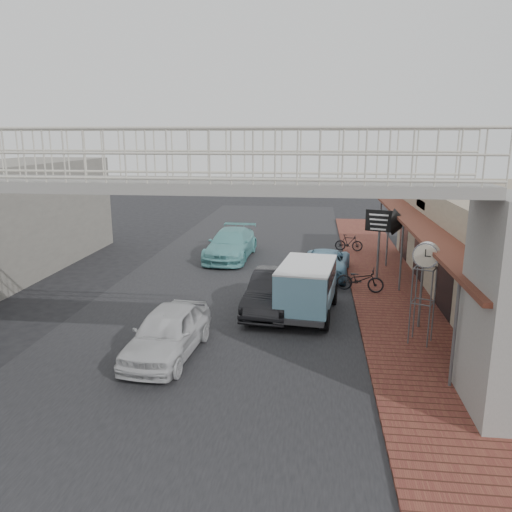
% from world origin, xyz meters
% --- Properties ---
extents(ground, '(120.00, 120.00, 0.00)m').
position_xyz_m(ground, '(0.00, 0.00, 0.00)').
color(ground, black).
rests_on(ground, ground).
extents(road_strip, '(10.00, 60.00, 0.01)m').
position_xyz_m(road_strip, '(0.00, 0.00, 0.01)').
color(road_strip, black).
rests_on(road_strip, ground).
extents(sidewalk, '(3.00, 40.00, 0.10)m').
position_xyz_m(sidewalk, '(6.50, 3.00, 0.05)').
color(sidewalk, brown).
rests_on(sidewalk, ground).
extents(footbridge, '(16.40, 2.40, 6.34)m').
position_xyz_m(footbridge, '(0.00, -4.00, 3.18)').
color(footbridge, gray).
rests_on(footbridge, ground).
extents(white_hatchback, '(1.97, 4.25, 1.41)m').
position_xyz_m(white_hatchback, '(-0.68, -1.88, 0.71)').
color(white_hatchback, silver).
rests_on(white_hatchback, ground).
extents(dark_sedan, '(2.01, 4.55, 1.45)m').
position_xyz_m(dark_sedan, '(2.03, 2.27, 0.73)').
color(dark_sedan, black).
rests_on(dark_sedan, ground).
extents(angkot_curb, '(2.47, 4.58, 1.22)m').
position_xyz_m(angkot_curb, '(3.98, 7.38, 0.61)').
color(angkot_curb, '#6FA4C2').
rests_on(angkot_curb, ground).
extents(angkot_far, '(2.36, 5.27, 1.50)m').
position_xyz_m(angkot_far, '(-0.85, 9.97, 0.75)').
color(angkot_far, '#6BB8BA').
rests_on(angkot_far, ground).
extents(angkot_van, '(2.24, 4.13, 1.93)m').
position_xyz_m(angkot_van, '(3.24, 1.91, 1.23)').
color(angkot_van, black).
rests_on(angkot_van, ground).
extents(motorcycle_near, '(1.97, 1.03, 0.99)m').
position_xyz_m(motorcycle_near, '(5.30, 4.68, 0.59)').
color(motorcycle_near, black).
rests_on(motorcycle_near, sidewalk).
extents(motorcycle_far, '(1.53, 0.60, 0.90)m').
position_xyz_m(motorcycle_far, '(5.30, 12.01, 0.55)').
color(motorcycle_far, black).
rests_on(motorcycle_far, sidewalk).
extents(street_clock, '(0.80, 0.78, 3.10)m').
position_xyz_m(street_clock, '(6.69, -0.30, 2.67)').
color(street_clock, '#59595B').
rests_on(street_clock, sidewalk).
extents(arrow_sign, '(1.90, 1.27, 3.14)m').
position_xyz_m(arrow_sign, '(6.92, 6.33, 2.63)').
color(arrow_sign, '#59595B').
rests_on(arrow_sign, sidewalk).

